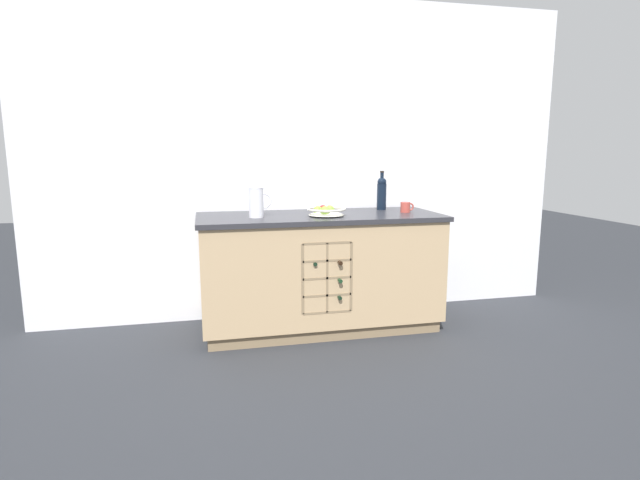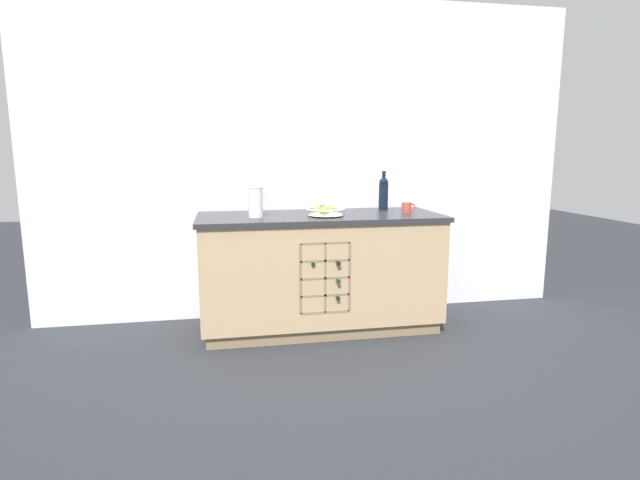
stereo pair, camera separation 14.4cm
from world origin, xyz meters
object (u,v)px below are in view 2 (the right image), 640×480
at_px(white_pitcher, 256,202).
at_px(ceramic_mug, 407,208).
at_px(fruit_bowl, 325,211).
at_px(standing_wine_bottle, 383,193).

height_order(white_pitcher, ceramic_mug, white_pitcher).
bearing_deg(ceramic_mug, fruit_bowl, -172.14).
xyz_separation_m(white_pitcher, ceramic_mug, (1.16, 0.05, -0.07)).
distance_m(ceramic_mug, standing_wine_bottle, 0.27).
distance_m(white_pitcher, standing_wine_bottle, 1.08).
bearing_deg(standing_wine_bottle, fruit_bowl, -150.18).
height_order(ceramic_mug, standing_wine_bottle, standing_wine_bottle).
height_order(fruit_bowl, white_pitcher, white_pitcher).
relative_size(white_pitcher, standing_wine_bottle, 0.69).
height_order(fruit_bowl, standing_wine_bottle, standing_wine_bottle).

